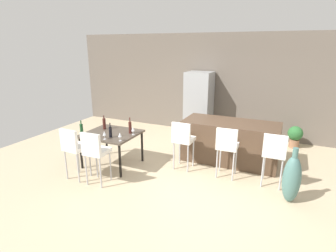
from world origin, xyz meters
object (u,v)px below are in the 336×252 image
refrigerator (199,104)px  floor_vase (292,179)px  bar_chair_left (183,138)px  wine_bottle_far (130,127)px  dining_chair_far (95,150)px  bar_chair_right (274,152)px  wine_bottle_corner (82,130)px  wine_bottle_end (110,132)px  wine_bottle_middle (104,124)px  wine_glass_near (104,133)px  wine_glass_right (120,135)px  bar_chair_middle (227,145)px  kitchen_island (230,142)px  dining_chair_near (74,146)px  dining_table (112,136)px  wine_glass_left (133,129)px  potted_plant (295,135)px

refrigerator → floor_vase: size_ratio=1.89×
bar_chair_left → wine_bottle_far: wine_bottle_far is taller
bar_chair_left → wine_bottle_far: size_ratio=3.01×
dining_chair_far → bar_chair_left: bearing=46.5°
bar_chair_right → dining_chair_far: 3.29m
wine_bottle_corner → wine_bottle_end: wine_bottle_corner is taller
wine_bottle_middle → wine_glass_near: (0.44, -0.56, -0.00)m
wine_glass_right → wine_glass_near: size_ratio=1.00×
wine_bottle_corner → wine_bottle_end: size_ratio=1.07×
bar_chair_left → bar_chair_middle: same height
wine_bottle_end → wine_glass_right: 0.31m
kitchen_island → bar_chair_middle: size_ratio=2.00×
bar_chair_right → dining_chair_near: (-3.53, -1.30, 0.00)m
bar_chair_right → wine_bottle_end: bearing=-167.6°
bar_chair_right → dining_chair_near: bearing=-159.8°
dining_table → dining_chair_far: size_ratio=1.06×
wine_glass_left → wine_glass_right: 0.43m
wine_bottle_far → dining_table: bearing=-159.4°
dining_chair_far → wine_glass_left: size_ratio=6.03×
dining_chair_far → wine_glass_right: (0.21, 0.51, 0.17)m
wine_bottle_far → wine_glass_near: size_ratio=2.01×
wine_glass_near → wine_bottle_middle: bearing=127.7°
dining_table → dining_chair_near: dining_chair_near is taller
dining_table → potted_plant: dining_table is taller
dining_chair_near → wine_bottle_end: bearing=55.7°
dining_chair_far → refrigerator: refrigerator is taller
bar_chair_middle → wine_bottle_end: bar_chair_middle is taller
dining_chair_near → wine_bottle_end: (0.42, 0.61, 0.16)m
wine_bottle_far → wine_glass_right: wine_bottle_far is taller
wine_bottle_far → wine_bottle_middle: (-0.69, 0.02, -0.01)m
dining_table → wine_glass_left: size_ratio=6.40×
wine_bottle_end → floor_vase: size_ratio=0.32×
wine_bottle_corner → dining_chair_far: bearing=-32.7°
dining_chair_far → potted_plant: dining_chair_far is taller
dining_chair_far → wine_bottle_end: (-0.09, 0.61, 0.16)m
bar_chair_left → wine_glass_left: bearing=-160.6°
dining_chair_far → wine_bottle_far: 1.03m
kitchen_island → bar_chair_right: 1.32m
dining_chair_far → wine_bottle_middle: (-0.56, 1.02, 0.17)m
wine_bottle_far → wine_glass_right: size_ratio=2.01×
potted_plant → refrigerator: bearing=179.8°
bar_chair_right → wine_glass_near: size_ratio=6.03×
wine_bottle_far → wine_bottle_corner: bearing=-145.9°
dining_chair_near → wine_bottle_end: size_ratio=3.41×
wine_glass_right → floor_vase: floor_vase is taller
wine_bottle_far → wine_glass_near: bearing=-115.4°
wine_glass_left → wine_glass_right: size_ratio=1.00×
wine_bottle_end → wine_glass_left: 0.47m
dining_chair_far → bar_chair_middle: bearing=31.0°
wine_bottle_far → wine_bottle_middle: 0.69m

